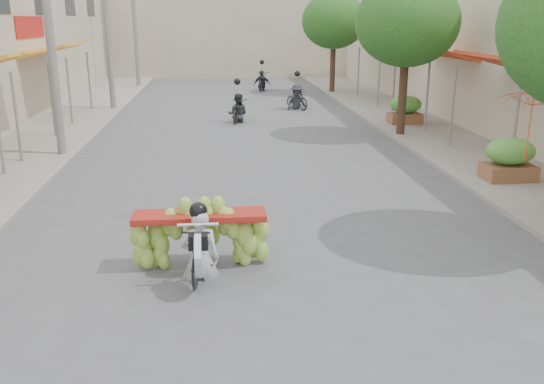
% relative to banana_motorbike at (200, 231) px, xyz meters
% --- Properties ---
extents(sidewalk_left, '(4.00, 60.00, 0.12)m').
position_rel_banana_motorbike_xyz_m(sidewalk_left, '(-5.82, 11.43, -0.64)').
color(sidewalk_left, gray).
rests_on(sidewalk_left, ground).
extents(sidewalk_right, '(4.00, 60.00, 0.12)m').
position_rel_banana_motorbike_xyz_m(sidewalk_right, '(8.18, 11.43, -0.64)').
color(sidewalk_right, gray).
rests_on(sidewalk_right, ground).
extents(far_building, '(20.00, 6.00, 7.00)m').
position_rel_banana_motorbike_xyz_m(far_building, '(1.18, 34.43, 2.80)').
color(far_building, '#B8AA92').
rests_on(far_building, ground).
extents(utility_pole_mid, '(0.60, 0.24, 8.00)m').
position_rel_banana_motorbike_xyz_m(utility_pole_mid, '(-4.22, 8.43, 3.33)').
color(utility_pole_mid, slate).
rests_on(utility_pole_mid, ground).
extents(utility_pole_far, '(0.60, 0.24, 8.00)m').
position_rel_banana_motorbike_xyz_m(utility_pole_far, '(-4.22, 17.43, 3.33)').
color(utility_pole_far, slate).
rests_on(utility_pole_far, ground).
extents(utility_pole_back, '(0.60, 0.24, 8.00)m').
position_rel_banana_motorbike_xyz_m(utility_pole_back, '(-4.22, 26.43, 3.33)').
color(utility_pole_back, slate).
rests_on(utility_pole_back, ground).
extents(street_tree_mid, '(3.40, 3.40, 5.25)m').
position_rel_banana_motorbike_xyz_m(street_tree_mid, '(6.58, 10.43, 3.08)').
color(street_tree_mid, '#3A2719').
rests_on(street_tree_mid, ground).
extents(street_tree_far, '(3.40, 3.40, 5.25)m').
position_rel_banana_motorbike_xyz_m(street_tree_far, '(6.58, 22.43, 3.08)').
color(street_tree_far, '#3A2719').
rests_on(street_tree_far, ground).
extents(produce_crate_mid, '(1.20, 0.88, 1.16)m').
position_rel_banana_motorbike_xyz_m(produce_crate_mid, '(7.38, 4.43, 0.01)').
color(produce_crate_mid, brown).
rests_on(produce_crate_mid, ground).
extents(produce_crate_far, '(1.20, 0.88, 1.16)m').
position_rel_banana_motorbike_xyz_m(produce_crate_far, '(7.38, 12.43, 0.01)').
color(produce_crate_far, brown).
rests_on(produce_crate_far, ground).
extents(banana_motorbike, '(2.20, 1.78, 2.08)m').
position_rel_banana_motorbike_xyz_m(banana_motorbike, '(0.00, 0.00, 0.00)').
color(banana_motorbike, black).
rests_on(banana_motorbike, ground).
extents(market_umbrella, '(1.81, 1.81, 1.64)m').
position_rel_banana_motorbike_xyz_m(market_umbrella, '(7.36, 3.64, 1.72)').
color(market_umbrella, '#D1471B').
rests_on(market_umbrella, ground).
extents(pedestrian, '(1.03, 1.01, 1.83)m').
position_rel_banana_motorbike_xyz_m(pedestrian, '(7.27, 12.88, 0.34)').
color(pedestrian, silver).
rests_on(pedestrian, ground).
extents(bg_motorbike_a, '(0.92, 1.62, 1.95)m').
position_rel_banana_motorbike_xyz_m(bg_motorbike_a, '(1.14, 13.92, 0.06)').
color(bg_motorbike_a, black).
rests_on(bg_motorbike_a, ground).
extents(bg_motorbike_b, '(1.19, 1.52, 1.95)m').
position_rel_banana_motorbike_xyz_m(bg_motorbike_b, '(3.91, 17.00, 0.18)').
color(bg_motorbike_b, black).
rests_on(bg_motorbike_b, ground).
extents(bg_motorbike_c, '(1.06, 1.86, 1.95)m').
position_rel_banana_motorbike_xyz_m(bg_motorbike_c, '(2.92, 24.21, 0.07)').
color(bg_motorbike_c, black).
rests_on(bg_motorbike_c, ground).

